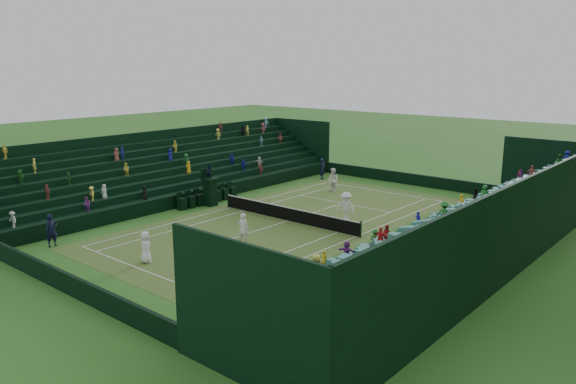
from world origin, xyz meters
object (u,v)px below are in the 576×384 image
(tennis_net, at_px, (288,213))
(player_far_west, at_px, (333,180))
(player_near_west, at_px, (146,247))
(player_far_east, at_px, (346,207))
(umpire_chair, at_px, (210,188))
(player_near_east, at_px, (243,229))

(tennis_net, height_order, player_far_west, player_far_west)
(player_near_west, distance_m, player_far_west, 20.30)
(player_near_west, distance_m, player_far_east, 13.89)
(player_far_east, bearing_deg, umpire_chair, -170.14)
(umpire_chair, xyz_separation_m, player_near_east, (8.42, -5.01, -0.38))
(player_near_east, distance_m, player_far_west, 15.15)
(player_near_east, bearing_deg, player_far_east, -122.44)
(player_near_east, distance_m, player_far_east, 8.07)
(umpire_chair, distance_m, player_near_west, 12.54)
(tennis_net, xyz_separation_m, umpire_chair, (-7.18, -0.49, 0.80))
(player_near_west, relative_size, player_far_east, 0.85)
(umpire_chair, bearing_deg, player_far_east, 15.58)
(player_far_west, bearing_deg, player_near_east, -60.61)
(umpire_chair, bearing_deg, tennis_net, 3.89)
(player_near_west, bearing_deg, player_far_east, -87.98)
(umpire_chair, xyz_separation_m, player_far_west, (4.33, 9.58, -0.33))
(tennis_net, relative_size, player_near_east, 6.20)
(player_near_east, relative_size, player_far_west, 0.94)
(player_near_east, xyz_separation_m, player_far_east, (1.80, 7.86, 0.07))
(tennis_net, bearing_deg, player_far_west, 107.42)
(tennis_net, distance_m, player_far_west, 9.54)
(umpire_chair, bearing_deg, player_near_west, -57.62)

